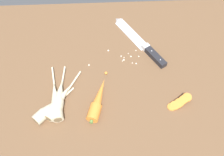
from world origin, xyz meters
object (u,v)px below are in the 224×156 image
chefs_knife (137,39)px  whole_carrot (98,100)px  parsnip_back (56,101)px  parsnip_mid_right (49,109)px  parsnip_front (59,101)px  parsnip_mid_left (59,97)px  carrot_slice_stack (180,102)px

chefs_knife → whole_carrot: size_ratio=1.53×
whole_carrot → parsnip_back: whole_carrot is taller
parsnip_mid_right → parsnip_back: (2.20, 3.28, -0.00)cm
parsnip_front → parsnip_mid_left: size_ratio=1.02×
parsnip_back → whole_carrot: bearing=-2.6°
parsnip_front → parsnip_mid_right: (-3.41, -2.91, 0.00)cm
carrot_slice_stack → parsnip_back: bearing=176.9°
parsnip_mid_right → parsnip_back: 3.95cm
parsnip_front → parsnip_mid_right: 4.48cm
parsnip_mid_right → parsnip_front: bearing=40.5°
parsnip_mid_left → carrot_slice_stack: (43.01, -3.97, -0.77)cm
chefs_knife → parsnip_mid_left: 42.06cm
chefs_knife → carrot_slice_stack: bearing=-70.0°
parsnip_back → carrot_slice_stack: size_ratio=2.63×
parsnip_mid_left → parsnip_back: 1.95cm
chefs_knife → parsnip_mid_right: 47.81cm
parsnip_mid_left → parsnip_mid_right: size_ratio=1.39×
chefs_knife → parsnip_back: bearing=-137.8°
parsnip_mid_right → parsnip_back: size_ratio=0.62×
parsnip_mid_left → parsnip_mid_right: same height
whole_carrot → parsnip_mid_left: (-13.85, 2.26, -0.12)cm
parsnip_mid_left → carrot_slice_stack: 43.20cm
parsnip_front → parsnip_mid_right: bearing=-139.5°
carrot_slice_stack → parsnip_front: bearing=177.3°
parsnip_mid_right → parsnip_back: bearing=56.2°
chefs_knife → parsnip_mid_left: bearing=-138.3°
parsnip_mid_left → carrot_slice_stack: bearing=-5.3°
carrot_slice_stack → whole_carrot: bearing=176.6°
chefs_knife → parsnip_mid_left: parsnip_mid_left is taller
parsnip_back → carrot_slice_stack: parsnip_back is taller
parsnip_back → parsnip_mid_right: bearing=-123.8°
chefs_knife → parsnip_front: (-31.33, -29.92, 1.33)cm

